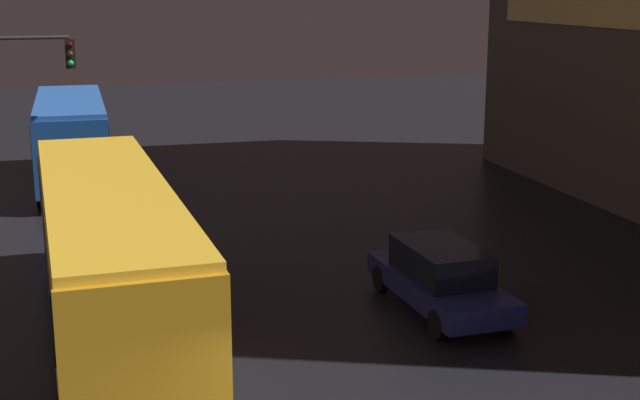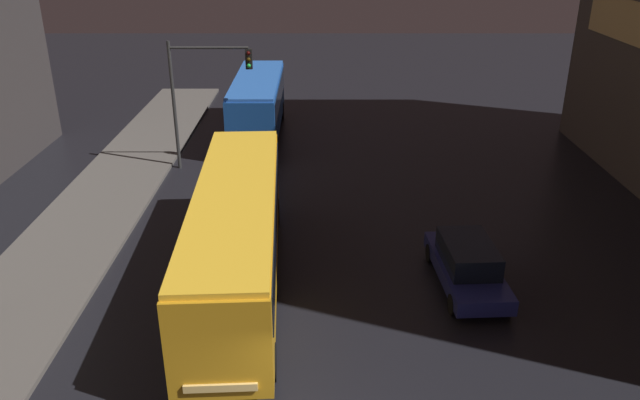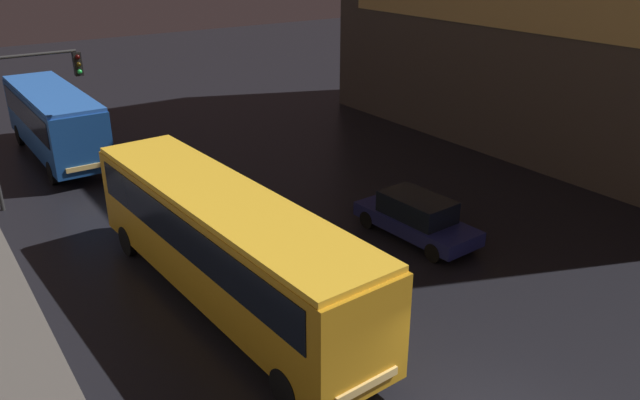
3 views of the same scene
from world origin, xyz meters
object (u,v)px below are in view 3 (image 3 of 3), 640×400
at_px(bus_far, 54,117).
at_px(traffic_light_main, 20,100).
at_px(bus_near, 224,237).
at_px(car_taxi, 416,217).

distance_m(bus_far, traffic_light_main, 5.90).
relative_size(bus_near, bus_far, 1.27).
bearing_deg(bus_near, bus_far, -90.08).
bearing_deg(traffic_light_main, bus_near, -75.32).
distance_m(bus_near, car_taxi, 7.45).
xyz_separation_m(bus_near, bus_far, (-0.80, 15.94, -0.09)).
bearing_deg(traffic_light_main, bus_far, 68.25).
relative_size(bus_near, traffic_light_main, 2.01).
bearing_deg(car_taxi, bus_far, -65.93).
xyz_separation_m(bus_near, car_taxi, (7.33, 0.06, -1.31)).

